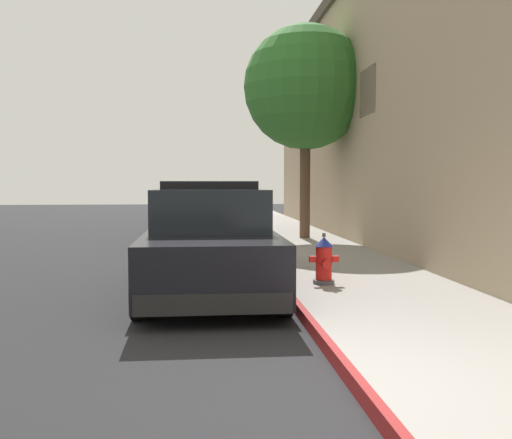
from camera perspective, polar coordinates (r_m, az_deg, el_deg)
The scene contains 9 objects.
ground_plane at distance 14.50m, azimuth -19.24°, elevation -3.47°, with size 29.64×60.00×0.20m, color #232326.
sidewalk_pavement at distance 14.30m, azimuth 4.83°, elevation -2.67°, with size 2.61×60.00×0.15m, color gray.
curb_painted_edge at distance 14.12m, azimuth -0.55°, elevation -2.74°, with size 0.08×60.00×0.15m, color maroon.
storefront_building at distance 14.97m, azimuth 22.71°, elevation 10.92°, with size 6.45×26.97×7.21m.
police_cruiser at distance 8.73m, azimuth -4.61°, elevation -2.33°, with size 1.94×4.84×1.68m.
parked_car_silver_ahead at distance 18.78m, azimuth -4.62°, elevation 0.89°, with size 1.94×4.84×1.56m.
parked_car_dark_far at distance 28.73m, azimuth -5.07°, elevation 1.86°, with size 1.94×4.84×1.56m.
fire_hydrant at distance 8.61m, azimuth 6.78°, elevation -4.07°, with size 0.44×0.40×0.76m.
street_tree at distance 15.83m, azimuth 4.95°, elevation 12.91°, with size 3.33×3.33×5.73m.
Camera 1 is at (-1.25, -3.98, 1.66)m, focal length 40.17 mm.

